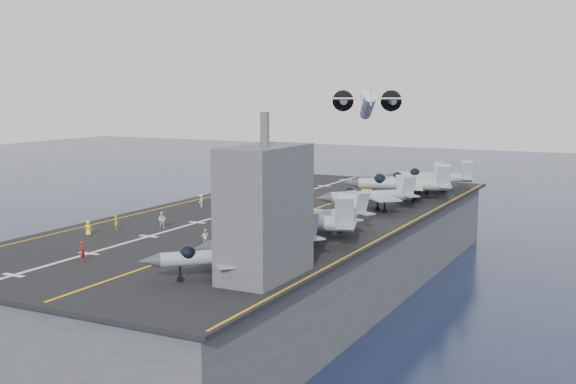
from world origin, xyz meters
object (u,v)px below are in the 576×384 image
at_px(island_superstructure, 265,196).
at_px(fighter_jet_0, 219,255).
at_px(tow_cart_a, 244,238).
at_px(transport_plane, 368,105).

distance_m(island_superstructure, fighter_jet_0, 6.76).
bearing_deg(tow_cart_a, island_superstructure, -51.76).
relative_size(island_superstructure, fighter_jet_0, 1.00).
distance_m(island_superstructure, tow_cart_a, 16.15).
bearing_deg(island_superstructure, fighter_jet_0, -144.64).
xyz_separation_m(island_superstructure, transport_plane, (-22.81, 86.02, 6.26)).
xyz_separation_m(island_superstructure, fighter_jet_0, (-3.43, -2.43, -5.30)).
distance_m(fighter_jet_0, tow_cart_a, 15.10).
bearing_deg(fighter_jet_0, island_superstructure, 35.36).
height_order(fighter_jet_0, tow_cart_a, fighter_jet_0).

